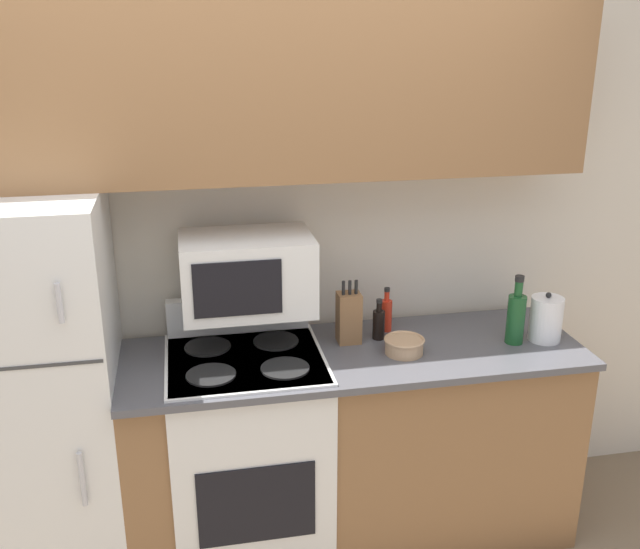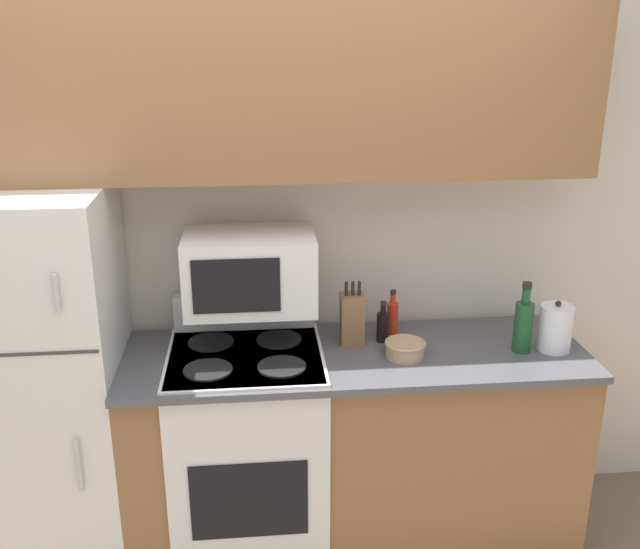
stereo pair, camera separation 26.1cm
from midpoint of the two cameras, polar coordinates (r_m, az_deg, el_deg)
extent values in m
cube|color=beige|center=(3.14, -1.99, 2.15)|extent=(8.00, 0.05, 2.55)
cube|color=brown|center=(3.21, 5.09, -13.88)|extent=(1.91, 0.59, 0.90)
cube|color=#4C4C51|center=(2.96, 5.43, -6.56)|extent=(1.91, 0.63, 0.03)
cube|color=silver|center=(3.09, -19.62, -8.57)|extent=(0.70, 0.62, 1.63)
cube|color=#383838|center=(2.70, -21.78, -6.04)|extent=(0.68, 0.01, 0.01)
cylinder|color=#B7B7BC|center=(2.54, -17.65, -1.53)|extent=(0.02, 0.02, 0.14)
cylinder|color=#B7B7BC|center=(2.85, -16.22, -14.52)|extent=(0.02, 0.02, 0.22)
cube|color=brown|center=(2.82, -1.89, 14.72)|extent=(2.61, 0.33, 0.69)
cube|color=silver|center=(3.14, -3.28, -14.20)|extent=(0.64, 0.59, 0.94)
cube|color=black|center=(2.91, -3.01, -17.71)|extent=(0.46, 0.01, 0.34)
cube|color=#2D2D2D|center=(2.91, -3.46, -6.58)|extent=(0.61, 0.56, 0.01)
cube|color=silver|center=(3.13, -3.69, -2.95)|extent=(0.61, 0.06, 0.16)
cylinder|color=black|center=(2.79, -6.31, -7.64)|extent=(0.19, 0.19, 0.01)
cylinder|color=black|center=(2.80, -0.40, -7.43)|extent=(0.19, 0.19, 0.01)
cylinder|color=black|center=(3.02, -6.28, -5.44)|extent=(0.19, 0.19, 0.01)
cylinder|color=black|center=(3.03, -0.85, -5.25)|extent=(0.19, 0.19, 0.01)
cube|color=silver|center=(2.89, -3.08, 0.26)|extent=(0.53, 0.35, 0.31)
cube|color=black|center=(2.73, -4.02, -0.98)|extent=(0.34, 0.01, 0.22)
cube|color=brown|center=(3.00, 5.07, -3.60)|extent=(0.10, 0.09, 0.22)
cylinder|color=black|center=(2.94, 4.66, -1.19)|extent=(0.01, 0.01, 0.06)
cylinder|color=black|center=(2.94, 5.18, -1.17)|extent=(0.01, 0.01, 0.06)
cylinder|color=black|center=(2.95, 5.70, -1.15)|extent=(0.01, 0.01, 0.06)
cylinder|color=tan|center=(2.94, 9.38, -6.03)|extent=(0.16, 0.16, 0.06)
torus|color=tan|center=(2.92, 9.42, -5.49)|extent=(0.17, 0.17, 0.01)
cylinder|color=black|center=(3.05, 7.49, -4.26)|extent=(0.05, 0.05, 0.13)
cylinder|color=black|center=(3.02, 7.56, -2.82)|extent=(0.02, 0.02, 0.04)
cylinder|color=black|center=(3.01, 7.58, -2.34)|extent=(0.03, 0.03, 0.01)
cylinder|color=red|center=(3.13, 8.19, -3.53)|extent=(0.05, 0.05, 0.14)
cylinder|color=red|center=(3.09, 8.27, -1.96)|extent=(0.02, 0.02, 0.04)
cylinder|color=black|center=(3.08, 8.30, -1.44)|extent=(0.02, 0.03, 0.02)
cylinder|color=#194C23|center=(3.07, 18.30, -4.08)|extent=(0.08, 0.08, 0.21)
cylinder|color=#194C23|center=(3.02, 18.57, -1.68)|extent=(0.03, 0.03, 0.07)
cylinder|color=black|center=(3.01, 18.66, -0.88)|extent=(0.04, 0.04, 0.02)
cylinder|color=white|center=(3.13, 20.62, -4.07)|extent=(0.14, 0.14, 0.19)
sphere|color=black|center=(3.10, 20.85, -2.23)|extent=(0.02, 0.02, 0.02)
camera|label=1|loc=(0.13, -87.32, 0.94)|focal=40.00mm
camera|label=2|loc=(0.13, 92.68, -0.94)|focal=40.00mm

